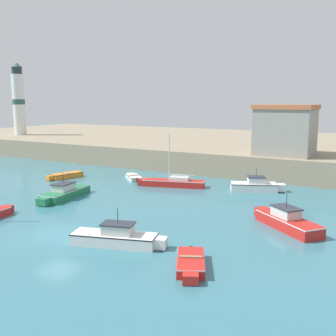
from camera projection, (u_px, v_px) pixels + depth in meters
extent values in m
plane|color=teal|center=(57.00, 234.00, 25.42)|extent=(200.00, 200.00, 0.00)
cube|color=gray|center=(257.00, 148.00, 62.05)|extent=(120.00, 40.00, 2.64)
cube|color=red|center=(191.00, 262.00, 20.28)|extent=(2.61, 3.39, 0.53)
cube|color=red|center=(191.00, 278.00, 18.45)|extent=(0.96, 0.89, 0.45)
cube|color=white|center=(191.00, 258.00, 20.24)|extent=(2.64, 3.43, 0.07)
cube|color=#997F5B|center=(191.00, 257.00, 20.23)|extent=(1.14, 0.70, 0.08)
cube|color=black|center=(191.00, 250.00, 21.92)|extent=(0.27, 0.27, 0.36)
cube|color=red|center=(174.00, 183.00, 39.77)|extent=(6.35, 3.12, 0.68)
cube|color=red|center=(141.00, 182.00, 40.52)|extent=(0.81, 0.90, 0.58)
cube|color=white|center=(174.00, 180.00, 39.72)|extent=(6.42, 3.15, 0.07)
cylinder|color=silver|center=(169.00, 157.00, 39.44)|extent=(0.10, 0.10, 4.63)
cylinder|color=silver|center=(181.00, 175.00, 39.46)|extent=(2.70, 0.89, 0.08)
cube|color=silver|center=(180.00, 178.00, 39.55)|extent=(2.07, 1.46, 0.36)
cube|color=#237A4C|center=(66.00, 194.00, 35.24)|extent=(2.55, 5.65, 0.70)
cube|color=#237A4C|center=(43.00, 202.00, 32.37)|extent=(1.06, 0.92, 0.60)
cube|color=white|center=(66.00, 190.00, 35.19)|extent=(2.58, 5.71, 0.07)
cube|color=silver|center=(64.00, 187.00, 34.88)|extent=(1.58, 2.09, 0.59)
cube|color=#2D333D|center=(63.00, 183.00, 34.83)|extent=(1.69, 2.26, 0.08)
cylinder|color=black|center=(63.00, 178.00, 34.75)|extent=(0.04, 0.04, 0.90)
cube|color=red|center=(8.00, 209.00, 30.38)|extent=(0.79, 0.67, 0.51)
cube|color=white|center=(114.00, 239.00, 23.47)|extent=(5.30, 2.94, 0.71)
cube|color=white|center=(161.00, 243.00, 22.86)|extent=(0.89, 0.98, 0.60)
cube|color=black|center=(114.00, 234.00, 23.41)|extent=(5.35, 2.97, 0.07)
cube|color=silver|center=(118.00, 229.00, 23.31)|extent=(2.03, 1.60, 0.59)
cube|color=#2D333D|center=(118.00, 224.00, 23.25)|extent=(2.20, 1.71, 0.08)
cylinder|color=black|center=(118.00, 216.00, 23.17)|extent=(0.04, 0.04, 0.90)
cube|color=white|center=(253.00, 187.00, 37.70)|extent=(4.65, 3.41, 0.80)
cube|color=white|center=(281.00, 188.00, 37.47)|extent=(1.14, 1.23, 0.68)
cube|color=black|center=(254.00, 183.00, 37.64)|extent=(4.70, 3.44, 0.07)
cube|color=silver|center=(256.00, 180.00, 37.57)|extent=(1.92, 1.84, 0.57)
cube|color=#2D333D|center=(256.00, 177.00, 37.51)|extent=(2.08, 1.98, 0.08)
cylinder|color=black|center=(256.00, 172.00, 37.43)|extent=(0.04, 0.04, 0.90)
cube|color=red|center=(288.00, 223.00, 26.43)|extent=(5.10, 4.56, 0.78)
cube|color=red|center=(262.00, 212.00, 29.17)|extent=(1.14, 1.16, 0.66)
cube|color=white|center=(288.00, 218.00, 26.37)|extent=(5.15, 4.60, 0.07)
cube|color=silver|center=(286.00, 212.00, 26.55)|extent=(2.20, 2.11, 0.60)
cube|color=#2D333D|center=(286.00, 208.00, 26.50)|extent=(2.37, 2.27, 0.08)
cylinder|color=black|center=(287.00, 200.00, 26.42)|extent=(0.04, 0.04, 0.90)
cube|color=orange|center=(67.00, 175.00, 44.35)|extent=(2.23, 3.77, 0.56)
cube|color=orange|center=(50.00, 178.00, 42.91)|extent=(0.88, 0.78, 0.48)
cube|color=black|center=(67.00, 173.00, 44.31)|extent=(2.26, 3.80, 0.07)
cube|color=#997F5B|center=(66.00, 173.00, 44.30)|extent=(1.17, 0.49, 0.08)
cube|color=black|center=(81.00, 173.00, 45.66)|extent=(0.25, 0.25, 0.36)
cube|color=white|center=(134.00, 177.00, 43.60)|extent=(3.22, 3.10, 0.41)
cube|color=white|center=(130.00, 174.00, 45.37)|extent=(0.89, 0.90, 0.35)
cube|color=black|center=(134.00, 176.00, 43.57)|extent=(3.25, 3.13, 0.07)
cube|color=#997F5B|center=(134.00, 175.00, 43.56)|extent=(0.87, 0.93, 0.08)
cube|color=black|center=(137.00, 180.00, 41.97)|extent=(0.28, 0.28, 0.36)
cylinder|color=silver|center=(19.00, 105.00, 70.05)|extent=(2.07, 2.07, 10.69)
cylinder|color=#2D5647|center=(19.00, 102.00, 69.96)|extent=(2.13, 2.13, 0.90)
cylinder|color=#262D33|center=(17.00, 71.00, 69.07)|extent=(1.76, 1.76, 1.20)
cone|color=#2D5647|center=(16.00, 65.00, 68.91)|extent=(1.96, 1.96, 0.80)
cube|color=gray|center=(286.00, 132.00, 43.71)|extent=(5.93, 5.73, 5.05)
cube|color=#C1663D|center=(287.00, 107.00, 43.25)|extent=(6.22, 6.01, 0.50)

